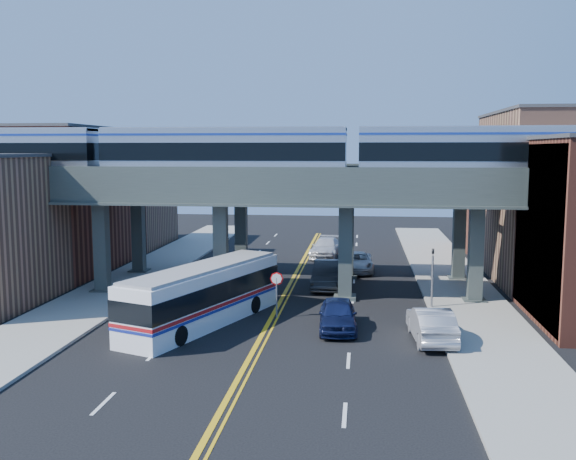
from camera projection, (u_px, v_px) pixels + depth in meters
The scene contains 19 objects.
ground at pixel (263, 332), 33.30m from camera, with size 120.00×120.00×0.00m, color black.
sidewalk_west at pixel (122, 285), 44.46m from camera, with size 5.00×70.00×0.16m, color gray.
sidewalk_east at pixel (461, 294), 41.82m from camera, with size 5.00×70.00×0.16m, color gray.
building_west_b at pixel (62, 200), 50.51m from camera, with size 8.00×14.00×11.00m, color brown.
building_west_c at pixel (124, 205), 63.51m from camera, with size 8.00×10.00×8.00m, color #895B47.
building_east_b at pixel (550, 198), 46.20m from camera, with size 8.00×14.00×12.00m, color #895B47.
building_east_c at pixel (509, 204), 59.20m from camera, with size 8.00×10.00×9.00m, color brown.
mural_panel at pixel (537, 236), 34.98m from camera, with size 0.10×9.50×9.50m, color teal.
elevated_viaduct_near at pixel (282, 197), 40.38m from camera, with size 52.00×3.60×7.40m.
elevated_viaduct_far at pixel (294, 190), 47.28m from camera, with size 52.00×3.60×7.40m.
transit_train at pixel (225, 152), 40.45m from camera, with size 47.50×2.98×3.47m.
stop_sign at pixel (277, 287), 36.00m from camera, with size 0.76×0.09×2.63m.
traffic_signal at pixel (432, 271), 37.87m from camera, with size 0.15×0.18×4.10m.
transit_bus at pixel (204, 296), 34.76m from camera, with size 6.69×12.04×3.06m.
car_lane_a at pixel (338, 315), 33.66m from camera, with size 1.94×4.83×1.65m, color #10183D.
car_lane_b at pixel (328, 275), 43.96m from camera, with size 1.94×5.57×1.83m, color #333436.
car_lane_c at pixel (357, 262), 49.94m from camera, with size 2.45×5.32×1.48m, color silver.
car_lane_d at pixel (326, 248), 56.73m from camera, with size 2.32×5.70×1.65m, color silver.
car_parked_curb at pixel (431, 324), 31.73m from camera, with size 1.80×5.16×1.70m, color #9E9EA2.
Camera 1 is at (5.02, -32.01, 9.42)m, focal length 40.00 mm.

